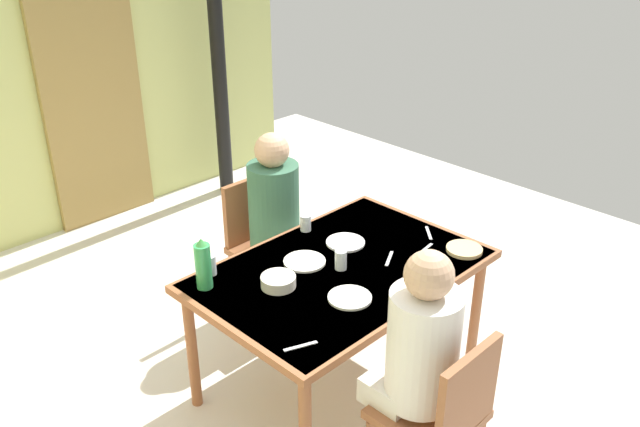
# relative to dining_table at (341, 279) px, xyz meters

# --- Properties ---
(ground_plane) EXTENTS (6.75, 6.75, 0.00)m
(ground_plane) POSITION_rel_dining_table_xyz_m (-0.32, 0.23, -0.67)
(ground_plane) COLOR silver
(wall_back) EXTENTS (4.62, 0.10, 2.62)m
(wall_back) POSITION_rel_dining_table_xyz_m (-0.32, 2.82, 0.64)
(wall_back) COLOR #BAC172
(wall_back) RESTS_ON ground_plane
(door_wooden) EXTENTS (0.80, 0.05, 2.00)m
(door_wooden) POSITION_rel_dining_table_xyz_m (0.15, 2.74, 0.33)
(door_wooden) COLOR olive
(door_wooden) RESTS_ON ground_plane
(stove_pipe_column) EXTENTS (0.12, 0.12, 2.62)m
(stove_pipe_column) POSITION_rel_dining_table_xyz_m (1.15, 2.47, 0.64)
(stove_pipe_column) COLOR black
(stove_pipe_column) RESTS_ON ground_plane
(dining_table) EXTENTS (1.45, 0.97, 0.73)m
(dining_table) POSITION_rel_dining_table_xyz_m (0.00, 0.00, 0.00)
(dining_table) COLOR brown
(dining_table) RESTS_ON ground_plane
(chair_near_diner) EXTENTS (0.40, 0.40, 0.87)m
(chair_near_diner) POSITION_rel_dining_table_xyz_m (-0.27, -0.84, -0.17)
(chair_near_diner) COLOR brown
(chair_near_diner) RESTS_ON ground_plane
(chair_far_diner) EXTENTS (0.40, 0.40, 0.87)m
(chair_far_diner) POSITION_rel_dining_table_xyz_m (0.18, 0.84, -0.17)
(chair_far_diner) COLOR brown
(chair_far_diner) RESTS_ON ground_plane
(person_near_diner) EXTENTS (0.30, 0.37, 0.77)m
(person_near_diner) POSITION_rel_dining_table_xyz_m (-0.27, -0.70, 0.11)
(person_near_diner) COLOR silver
(person_near_diner) RESTS_ON ground_plane
(person_far_diner) EXTENTS (0.30, 0.37, 0.77)m
(person_far_diner) POSITION_rel_dining_table_xyz_m (0.18, 0.70, 0.11)
(person_far_diner) COLOR #2D5F4D
(person_far_diner) RESTS_ON ground_plane
(water_bottle_green_near) EXTENTS (0.08, 0.08, 0.26)m
(water_bottle_green_near) POSITION_rel_dining_table_xyz_m (-0.59, 0.34, 0.19)
(water_bottle_green_near) COLOR #339953
(water_bottle_green_near) RESTS_ON dining_table
(serving_bowl_center) EXTENTS (0.17, 0.17, 0.05)m
(serving_bowl_center) POSITION_rel_dining_table_xyz_m (-0.34, 0.09, 0.09)
(serving_bowl_center) COLOR silver
(serving_bowl_center) RESTS_ON dining_table
(dinner_plate_near_left) EXTENTS (0.21, 0.21, 0.01)m
(dinner_plate_near_left) POSITION_rel_dining_table_xyz_m (0.20, 0.15, 0.07)
(dinner_plate_near_left) COLOR white
(dinner_plate_near_left) RESTS_ON dining_table
(dinner_plate_near_right) EXTENTS (0.21, 0.21, 0.01)m
(dinner_plate_near_right) POSITION_rel_dining_table_xyz_m (-0.18, -0.22, 0.07)
(dinner_plate_near_right) COLOR white
(dinner_plate_near_right) RESTS_ON dining_table
(dinner_plate_far_center) EXTENTS (0.22, 0.22, 0.01)m
(dinner_plate_far_center) POSITION_rel_dining_table_xyz_m (-0.10, 0.16, 0.07)
(dinner_plate_far_center) COLOR white
(dinner_plate_far_center) RESTS_ON dining_table
(drinking_glass_by_near_diner) EXTENTS (0.06, 0.06, 0.10)m
(drinking_glass_by_near_diner) POSITION_rel_dining_table_xyz_m (-0.01, -0.01, 0.12)
(drinking_glass_by_near_diner) COLOR silver
(drinking_glass_by_near_diner) RESTS_ON dining_table
(drinking_glass_by_far_diner) EXTENTS (0.06, 0.06, 0.10)m
(drinking_glass_by_far_diner) POSITION_rel_dining_table_xyz_m (-0.50, 0.41, 0.12)
(drinking_glass_by_far_diner) COLOR silver
(drinking_glass_by_far_diner) RESTS_ON dining_table
(drinking_glass_spare_center) EXTENTS (0.06, 0.06, 0.09)m
(drinking_glass_spare_center) POSITION_rel_dining_table_xyz_m (0.15, 0.41, 0.11)
(drinking_glass_spare_center) COLOR silver
(drinking_glass_spare_center) RESTS_ON dining_table
(bread_plate_sliced) EXTENTS (0.19, 0.19, 0.02)m
(bread_plate_sliced) POSITION_rel_dining_table_xyz_m (0.58, -0.35, 0.08)
(bread_plate_sliced) COLOR #DBB77A
(bread_plate_sliced) RESTS_ON dining_table
(cutlery_knife_near) EXTENTS (0.15, 0.07, 0.00)m
(cutlery_knife_near) POSITION_rel_dining_table_xyz_m (-0.59, -0.32, 0.07)
(cutlery_knife_near) COLOR silver
(cutlery_knife_near) RESTS_ON dining_table
(cutlery_fork_near) EXTENTS (0.14, 0.09, 0.00)m
(cutlery_fork_near) POSITION_rel_dining_table_xyz_m (0.24, -0.12, 0.07)
(cutlery_fork_near) COLOR silver
(cutlery_fork_near) RESTS_ON dining_table
(cutlery_knife_far) EXTENTS (0.15, 0.04, 0.00)m
(cutlery_knife_far) POSITION_rel_dining_table_xyz_m (0.44, -0.19, 0.07)
(cutlery_knife_far) COLOR silver
(cutlery_knife_far) RESTS_ON dining_table
(cutlery_fork_far) EXTENTS (0.12, 0.12, 0.00)m
(cutlery_fork_far) POSITION_rel_dining_table_xyz_m (0.60, -0.09, 0.07)
(cutlery_fork_far) COLOR silver
(cutlery_fork_far) RESTS_ON dining_table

